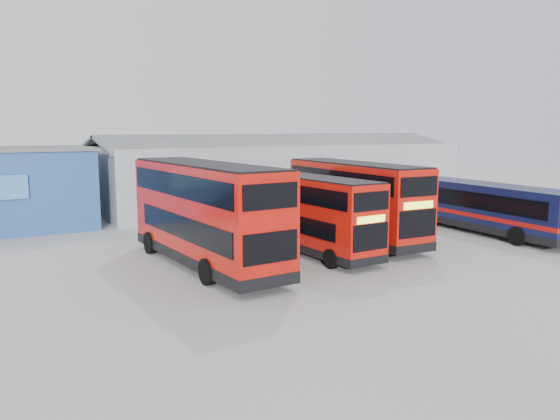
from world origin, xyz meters
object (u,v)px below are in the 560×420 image
at_px(maintenance_shed, 278,172).
at_px(double_decker_centre, 309,215).
at_px(single_decker_blue, 490,209).
at_px(double_decker_right, 354,202).
at_px(double_decker_left, 205,215).

xyz_separation_m(maintenance_shed, double_decker_centre, (-7.89, -17.50, -0.63)).
height_order(maintenance_shed, single_decker_blue, maintenance_shed).
distance_m(maintenance_shed, double_decker_right, 16.70).
bearing_deg(maintenance_shed, double_decker_left, -127.68).
distance_m(maintenance_shed, double_decker_centre, 19.21).
distance_m(double_decker_left, double_decker_right, 9.61).
xyz_separation_m(double_decker_centre, single_decker_blue, (12.18, -1.11, -0.47)).
xyz_separation_m(double_decker_left, double_decker_right, (9.51, 1.37, -0.17)).
xyz_separation_m(double_decker_left, single_decker_blue, (17.87, -1.04, -0.88)).
height_order(double_decker_right, single_decker_blue, double_decker_right).
distance_m(double_decker_centre, double_decker_right, 4.05).
height_order(maintenance_shed, double_decker_centre, maintenance_shed).
bearing_deg(double_decker_right, maintenance_shed, 77.45).
bearing_deg(single_decker_blue, double_decker_right, -12.98).
distance_m(double_decker_right, single_decker_blue, 8.73).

